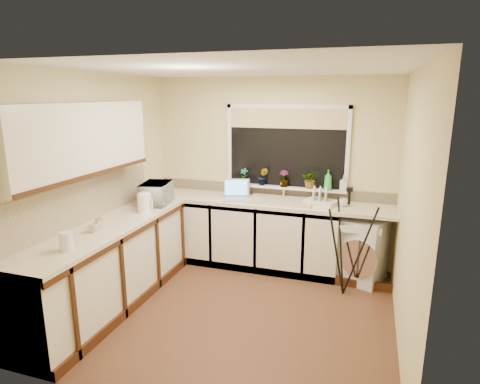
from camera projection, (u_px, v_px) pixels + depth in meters
name	position (u px, v px, depth m)	size (l,w,h in m)	color
floor	(236.00, 310.00, 4.27)	(3.20, 3.20, 0.00)	brown
ceiling	(235.00, 69.00, 3.69)	(3.20, 3.20, 0.00)	white
wall_back	(271.00, 171.00, 5.37)	(3.20, 3.20, 0.00)	beige
wall_front	(161.00, 254.00, 2.60)	(3.20, 3.20, 0.00)	beige
wall_left	(99.00, 187.00, 4.46)	(3.00, 3.00, 0.00)	beige
wall_right	(409.00, 212.00, 3.50)	(3.00, 3.00, 0.00)	beige
base_cabinet_back	(241.00, 232.00, 5.38)	(2.55, 0.60, 0.86)	silver
base_cabinet_left	(111.00, 268.00, 4.28)	(0.54, 2.40, 0.86)	silver
worktop_back	(265.00, 202.00, 5.17)	(3.20, 0.60, 0.04)	beige
worktop_left	(108.00, 227.00, 4.18)	(0.60, 2.40, 0.04)	beige
upper_cabinet	(78.00, 140.00, 3.86)	(0.28, 1.90, 0.70)	silver
splashback_left	(82.00, 202.00, 4.21)	(0.02, 2.40, 0.45)	beige
splashback_back	(271.00, 190.00, 5.42)	(3.20, 0.02, 0.14)	beige
window_glass	(286.00, 148.00, 5.22)	(1.50, 0.02, 1.00)	black
window_blind	(287.00, 118.00, 5.11)	(1.50, 0.02, 0.25)	tan
windowsill	(284.00, 187.00, 5.29)	(1.60, 0.14, 0.03)	white
sink	(280.00, 201.00, 5.11)	(0.82, 0.46, 0.03)	tan
faucet	(284.00, 189.00, 5.25)	(0.03, 0.03, 0.24)	silver
washing_machine	(359.00, 248.00, 4.92)	(0.55, 0.54, 0.79)	silver
laptop	(237.00, 194.00, 5.24)	(0.41, 0.37, 0.25)	#939299
kettle	(144.00, 203.00, 4.64)	(0.16, 0.16, 0.21)	white
dish_rack	(321.00, 202.00, 4.97)	(0.36, 0.27, 0.05)	beige
tripod	(346.00, 242.00, 4.47)	(0.63, 0.63, 1.25)	black
glass_jug	(66.00, 241.00, 3.49)	(0.11, 0.11, 0.17)	white
steel_jar	(99.00, 223.00, 4.07)	(0.08, 0.08, 0.11)	silver
microwave	(156.00, 193.00, 4.99)	(0.47, 0.32, 0.26)	silver
plant_a	(244.00, 176.00, 5.41)	(0.11, 0.08, 0.21)	#999999
plant_b	(263.00, 177.00, 5.31)	(0.13, 0.10, 0.24)	#999999
plant_c	(284.00, 179.00, 5.23)	(0.12, 0.12, 0.22)	#999999
plant_d	(311.00, 179.00, 5.14)	(0.22, 0.19, 0.24)	#999999
soap_bottle_green	(328.00, 180.00, 5.05)	(0.10, 0.10, 0.26)	green
soap_bottle_clear	(344.00, 183.00, 5.01)	(0.09, 0.09, 0.20)	#999999
cup_back	(343.00, 202.00, 4.88)	(0.12, 0.12, 0.10)	beige
cup_left	(94.00, 228.00, 3.96)	(0.10, 0.10, 0.09)	beige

